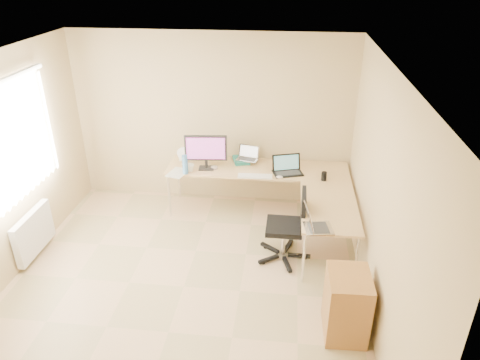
# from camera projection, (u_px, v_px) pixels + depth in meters

# --- Properties ---
(floor) EXTENTS (4.50, 4.50, 0.00)m
(floor) POSITION_uv_depth(u_px,v_px,m) (184.00, 287.00, 5.28)
(floor) COLOR tan
(floor) RESTS_ON ground
(ceiling) EXTENTS (4.50, 4.50, 0.00)m
(ceiling) POSITION_uv_depth(u_px,v_px,m) (168.00, 67.00, 4.10)
(ceiling) COLOR white
(ceiling) RESTS_ON ground
(wall_back) EXTENTS (4.50, 0.00, 4.50)m
(wall_back) POSITION_uv_depth(u_px,v_px,m) (212.00, 120.00, 6.69)
(wall_back) COLOR tan
(wall_back) RESTS_ON ground
(wall_right) EXTENTS (0.00, 4.50, 4.50)m
(wall_right) POSITION_uv_depth(u_px,v_px,m) (380.00, 202.00, 4.48)
(wall_right) COLOR tan
(wall_right) RESTS_ON ground
(desk_main) EXTENTS (2.65, 0.70, 0.73)m
(desk_main) POSITION_uv_depth(u_px,v_px,m) (257.00, 190.00, 6.68)
(desk_main) COLOR tan
(desk_main) RESTS_ON ground
(desk_return) EXTENTS (0.70, 1.30, 0.73)m
(desk_return) POSITION_uv_depth(u_px,v_px,m) (327.00, 230.00, 5.70)
(desk_return) COLOR tan
(desk_return) RESTS_ON ground
(monitor) EXTENTS (0.62, 0.25, 0.52)m
(monitor) POSITION_uv_depth(u_px,v_px,m) (206.00, 152.00, 6.38)
(monitor) COLOR black
(monitor) RESTS_ON desk_main
(book_stack) EXTENTS (0.30, 0.36, 0.05)m
(book_stack) POSITION_uv_depth(u_px,v_px,m) (241.00, 160.00, 6.71)
(book_stack) COLOR #175F53
(book_stack) RESTS_ON desk_main
(laptop_center) EXTENTS (0.36, 0.30, 0.20)m
(laptop_center) POSITION_uv_depth(u_px,v_px,m) (247.00, 153.00, 6.62)
(laptop_center) COLOR #AEAEB5
(laptop_center) RESTS_ON desk_main
(laptop_black) EXTENTS (0.48, 0.41, 0.26)m
(laptop_black) POSITION_uv_depth(u_px,v_px,m) (288.00, 165.00, 6.29)
(laptop_black) COLOR black
(laptop_black) RESTS_ON desk_main
(keyboard) EXTENTS (0.49, 0.15, 0.02)m
(keyboard) POSITION_uv_depth(u_px,v_px,m) (255.00, 176.00, 6.25)
(keyboard) COLOR white
(keyboard) RESTS_ON desk_main
(mouse) EXTENTS (0.10, 0.08, 0.03)m
(mouse) POSITION_uv_depth(u_px,v_px,m) (279.00, 177.00, 6.21)
(mouse) COLOR silver
(mouse) RESTS_ON desk_main
(mug) EXTENTS (0.13, 0.13, 0.11)m
(mug) POSITION_uv_depth(u_px,v_px,m) (190.00, 168.00, 6.40)
(mug) COLOR #EDEDCE
(mug) RESTS_ON desk_main
(cd_stack) EXTENTS (0.13, 0.13, 0.03)m
(cd_stack) POSITION_uv_depth(u_px,v_px,m) (215.00, 168.00, 6.50)
(cd_stack) COLOR silver
(cd_stack) RESTS_ON desk_main
(water_bottle) EXTENTS (0.08, 0.08, 0.28)m
(water_bottle) POSITION_uv_depth(u_px,v_px,m) (185.00, 165.00, 6.29)
(water_bottle) COLOR #498BCD
(water_bottle) RESTS_ON desk_main
(papers) EXTENTS (0.31, 0.39, 0.01)m
(papers) POSITION_uv_depth(u_px,v_px,m) (178.00, 173.00, 6.37)
(papers) COLOR silver
(papers) RESTS_ON desk_main
(white_box) EXTENTS (0.23, 0.19, 0.07)m
(white_box) POSITION_uv_depth(u_px,v_px,m) (185.00, 157.00, 6.79)
(white_box) COLOR white
(white_box) RESTS_ON desk_main
(desk_fan) EXTENTS (0.25, 0.25, 0.26)m
(desk_fan) POSITION_uv_depth(u_px,v_px,m) (185.00, 156.00, 6.57)
(desk_fan) COLOR white
(desk_fan) RESTS_ON desk_main
(black_cup) EXTENTS (0.09, 0.09, 0.13)m
(black_cup) POSITION_uv_depth(u_px,v_px,m) (324.00, 176.00, 6.13)
(black_cup) COLOR black
(black_cup) RESTS_ON desk_main
(laptop_return) EXTENTS (0.41, 0.35, 0.25)m
(laptop_return) POSITION_uv_depth(u_px,v_px,m) (319.00, 220.00, 5.01)
(laptop_return) COLOR silver
(laptop_return) RESTS_ON desk_return
(office_chair) EXTENTS (0.59, 0.59, 0.97)m
(office_chair) POSITION_uv_depth(u_px,v_px,m) (284.00, 224.00, 5.58)
(office_chair) COLOR black
(office_chair) RESTS_ON ground
(cabinet) EXTENTS (0.43, 0.53, 0.72)m
(cabinet) POSITION_uv_depth(u_px,v_px,m) (347.00, 305.00, 4.50)
(cabinet) COLOR brown
(cabinet) RESTS_ON ground
(radiator) EXTENTS (0.09, 0.80, 0.55)m
(radiator) POSITION_uv_depth(u_px,v_px,m) (34.00, 233.00, 5.68)
(radiator) COLOR white
(radiator) RESTS_ON ground
(window) EXTENTS (0.10, 1.80, 1.40)m
(window) POSITION_uv_depth(u_px,v_px,m) (10.00, 146.00, 5.14)
(window) COLOR white
(window) RESTS_ON wall_left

